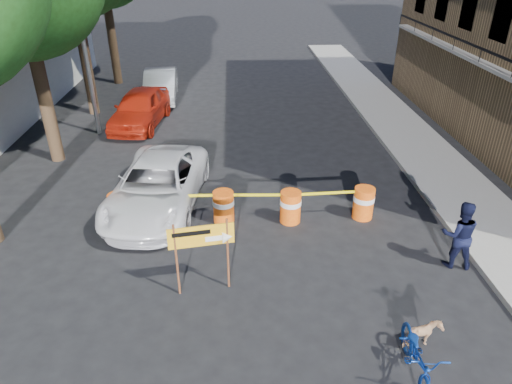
{
  "coord_description": "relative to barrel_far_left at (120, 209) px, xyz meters",
  "views": [
    {
      "loc": [
        -0.61,
        -8.0,
        6.72
      ],
      "look_at": [
        -0.09,
        1.86,
        1.3
      ],
      "focal_mm": 32.0,
      "sensor_mm": 36.0,
      "label": 1
    }
  ],
  "objects": [
    {
      "name": "ground",
      "position": [
        3.7,
        -2.63,
        -0.47
      ],
      "size": [
        120.0,
        120.0,
        0.0
      ],
      "primitive_type": "plane",
      "color": "black",
      "rests_on": "ground"
    },
    {
      "name": "sidewalk_east",
      "position": [
        9.9,
        3.37,
        -0.4
      ],
      "size": [
        2.4,
        40.0,
        0.15
      ],
      "primitive_type": "cube",
      "color": "gray",
      "rests_on": "ground"
    },
    {
      "name": "streetlamp",
      "position": [
        -2.24,
        6.87,
        3.9
      ],
      "size": [
        1.25,
        0.18,
        8.0
      ],
      "color": "gray",
      "rests_on": "ground"
    },
    {
      "name": "barrel_far_left",
      "position": [
        0.0,
        0.0,
        0.0
      ],
      "size": [
        0.58,
        0.58,
        0.9
      ],
      "color": "#E7470D",
      "rests_on": "ground"
    },
    {
      "name": "barrel_mid_left",
      "position": [
        2.77,
        -0.01,
        0.0
      ],
      "size": [
        0.58,
        0.58,
        0.9
      ],
      "color": "#E7470D",
      "rests_on": "ground"
    },
    {
      "name": "barrel_mid_right",
      "position": [
        4.58,
        -0.1,
        0.0
      ],
      "size": [
        0.58,
        0.58,
        0.9
      ],
      "color": "#E7470D",
      "rests_on": "ground"
    },
    {
      "name": "barrel_far_right",
      "position": [
        6.6,
        0.0,
        0.0
      ],
      "size": [
        0.58,
        0.58,
        0.9
      ],
      "color": "#E7470D",
      "rests_on": "ground"
    },
    {
      "name": "detour_sign",
      "position": [
        2.54,
        -2.79,
        0.82
      ],
      "size": [
        1.36,
        0.33,
        1.77
      ],
      "rotation": [
        0.0,
        0.0,
        0.16
      ],
      "color": "#592D19",
      "rests_on": "ground"
    },
    {
      "name": "pedestrian",
      "position": [
        8.2,
        -2.21,
        0.37
      ],
      "size": [
        0.94,
        0.8,
        1.69
      ],
      "primitive_type": "imported",
      "rotation": [
        0.0,
        0.0,
        2.93
      ],
      "color": "black",
      "rests_on": "ground"
    },
    {
      "name": "bicycle",
      "position": [
        6.15,
        -5.3,
        0.41
      ],
      "size": [
        0.7,
        0.98,
        1.77
      ],
      "primitive_type": "imported",
      "rotation": [
        0.0,
        0.0,
        -0.09
      ],
      "color": "#1646B6",
      "rests_on": "ground"
    },
    {
      "name": "dog",
      "position": [
        6.5,
        -4.66,
        -0.17
      ],
      "size": [
        0.78,
        0.54,
        0.6
      ],
      "primitive_type": "imported",
      "rotation": [
        0.0,
        0.0,
        1.91
      ],
      "color": "#DBAB7D",
      "rests_on": "ground"
    },
    {
      "name": "suv_white",
      "position": [
        0.9,
        0.87,
        0.22
      ],
      "size": [
        2.83,
        5.17,
        1.37
      ],
      "primitive_type": "imported",
      "rotation": [
        0.0,
        0.0,
        -0.11
      ],
      "color": "white",
      "rests_on": "ground"
    },
    {
      "name": "sedan_red",
      "position": [
        -0.73,
        7.71,
        0.27
      ],
      "size": [
        2.32,
        4.54,
        1.48
      ],
      "primitive_type": "imported",
      "rotation": [
        0.0,
        0.0,
        -0.14
      ],
      "color": "#A71E0D",
      "rests_on": "ground"
    },
    {
      "name": "sedan_silver",
      "position": [
        -0.36,
        11.28,
        0.22
      ],
      "size": [
        1.75,
        4.29,
        1.38
      ],
      "primitive_type": "imported",
      "rotation": [
        0.0,
        0.0,
        0.07
      ],
      "color": "silver",
      "rests_on": "ground"
    }
  ]
}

